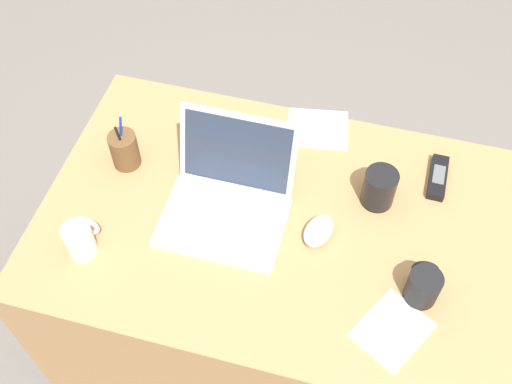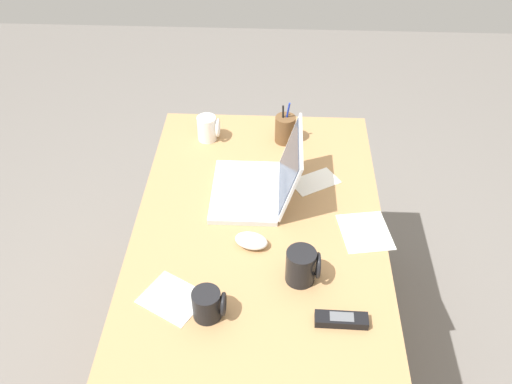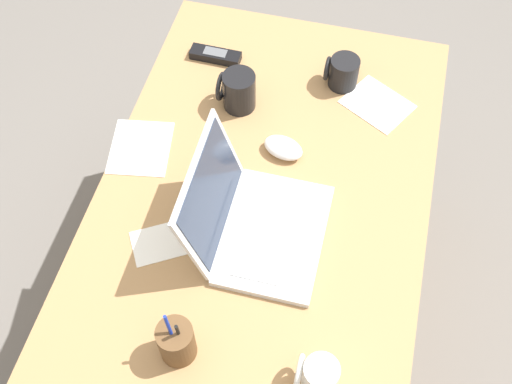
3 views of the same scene
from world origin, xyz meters
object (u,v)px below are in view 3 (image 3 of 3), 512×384
object	(u,v)px
laptop	(254,222)
cordless_phone	(215,55)
coffee_mug_white	(342,72)
coffee_mug_spare	(318,376)
pen_holder	(177,342)
computer_mouse	(283,148)
coffee_mug_tall	(238,91)

from	to	relation	value
laptop	cordless_phone	xyz separation A→B (m)	(0.52, 0.24, -0.04)
coffee_mug_white	cordless_phone	world-z (taller)	coffee_mug_white
coffee_mug_spare	pen_holder	xyz separation A→B (m)	(-0.00, 0.29, 0.01)
computer_mouse	pen_holder	distance (m)	0.57
coffee_mug_spare	laptop	bearing A→B (deg)	33.65
coffee_mug_spare	cordless_phone	world-z (taller)	coffee_mug_spare
computer_mouse	coffee_mug_white	distance (m)	0.29
coffee_mug_white	coffee_mug_tall	distance (m)	0.29
coffee_mug_tall	pen_holder	world-z (taller)	pen_holder
laptop	computer_mouse	size ratio (longest dim) A/B	3.06
computer_mouse	cordless_phone	size ratio (longest dim) A/B	0.72
coffee_mug_tall	cordless_phone	xyz separation A→B (m)	(0.15, 0.11, -0.04)
laptop	pen_holder	distance (m)	0.32
laptop	coffee_mug_white	size ratio (longest dim) A/B	3.48
coffee_mug_tall	pen_holder	bearing A→B (deg)	-175.56
cordless_phone	pen_holder	world-z (taller)	pen_holder
computer_mouse	coffee_mug_white	size ratio (longest dim) A/B	1.14
laptop	coffee_mug_spare	distance (m)	0.37
coffee_mug_spare	pen_holder	world-z (taller)	pen_holder
coffee_mug_spare	pen_holder	size ratio (longest dim) A/B	0.56
coffee_mug_tall	cordless_phone	size ratio (longest dim) A/B	0.75
computer_mouse	coffee_mug_spare	distance (m)	0.59
cordless_phone	pen_holder	bearing A→B (deg)	-169.23
coffee_mug_white	pen_holder	distance (m)	0.85
coffee_mug_spare	computer_mouse	bearing A→B (deg)	19.13
coffee_mug_tall	cordless_phone	distance (m)	0.19
computer_mouse	coffee_mug_spare	xyz separation A→B (m)	(-0.55, -0.19, 0.03)
laptop	coffee_mug_spare	bearing A→B (deg)	-146.35
coffee_mug_white	cordless_phone	bearing A→B (deg)	88.52
coffee_mug_spare	pen_holder	bearing A→B (deg)	90.37
coffee_mug_white	pen_holder	bearing A→B (deg)	166.37
pen_holder	coffee_mug_spare	bearing A→B (deg)	-89.63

